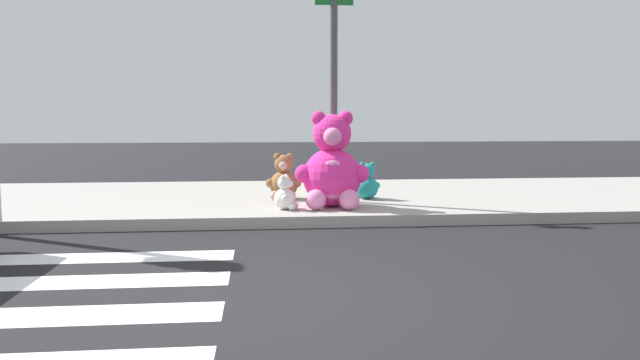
{
  "coord_description": "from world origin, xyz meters",
  "views": [
    {
      "loc": [
        -0.09,
        -4.48,
        1.39
      ],
      "look_at": [
        0.72,
        3.6,
        0.55
      ],
      "focal_mm": 33.89,
      "sensor_mm": 36.0,
      "label": 1
    }
  ],
  "objects_px": {
    "plush_teal": "(367,184)",
    "plush_brown": "(284,181)",
    "plush_yellow": "(329,178)",
    "plush_white": "(286,196)",
    "sign_pole": "(334,86)",
    "plush_pink_large": "(332,169)"
  },
  "relations": [
    {
      "from": "plush_brown",
      "to": "plush_white",
      "type": "bearing_deg",
      "value": -90.75
    },
    {
      "from": "plush_teal",
      "to": "plush_yellow",
      "type": "height_order",
      "value": "plush_yellow"
    },
    {
      "from": "sign_pole",
      "to": "plush_teal",
      "type": "bearing_deg",
      "value": 20.55
    },
    {
      "from": "plush_brown",
      "to": "plush_yellow",
      "type": "distance_m",
      "value": 0.97
    },
    {
      "from": "plush_yellow",
      "to": "sign_pole",
      "type": "bearing_deg",
      "value": -92.14
    },
    {
      "from": "plush_brown",
      "to": "plush_white",
      "type": "height_order",
      "value": "plush_brown"
    },
    {
      "from": "sign_pole",
      "to": "plush_white",
      "type": "xyz_separation_m",
      "value": [
        -0.75,
        -0.77,
        -1.51
      ]
    },
    {
      "from": "sign_pole",
      "to": "plush_yellow",
      "type": "height_order",
      "value": "sign_pole"
    },
    {
      "from": "plush_white",
      "to": "plush_yellow",
      "type": "height_order",
      "value": "plush_yellow"
    },
    {
      "from": "plush_pink_large",
      "to": "plush_white",
      "type": "xyz_separation_m",
      "value": [
        -0.65,
        -0.18,
        -0.34
      ]
    },
    {
      "from": "sign_pole",
      "to": "plush_brown",
      "type": "xyz_separation_m",
      "value": [
        -0.73,
        0.3,
        -1.42
      ]
    },
    {
      "from": "plush_brown",
      "to": "plush_pink_large",
      "type": "bearing_deg",
      "value": -54.25
    },
    {
      "from": "plush_teal",
      "to": "plush_brown",
      "type": "bearing_deg",
      "value": 175.58
    },
    {
      "from": "plush_brown",
      "to": "plush_yellow",
      "type": "xyz_separation_m",
      "value": [
        0.77,
        0.59,
        -0.03
      ]
    },
    {
      "from": "sign_pole",
      "to": "plush_brown",
      "type": "distance_m",
      "value": 1.62
    },
    {
      "from": "plush_pink_large",
      "to": "plush_white",
      "type": "distance_m",
      "value": 0.76
    },
    {
      "from": "sign_pole",
      "to": "plush_yellow",
      "type": "distance_m",
      "value": 1.69
    },
    {
      "from": "plush_yellow",
      "to": "plush_teal",
      "type": "bearing_deg",
      "value": -53.6
    },
    {
      "from": "sign_pole",
      "to": "plush_yellow",
      "type": "bearing_deg",
      "value": 87.86
    },
    {
      "from": "plush_pink_large",
      "to": "plush_brown",
      "type": "xyz_separation_m",
      "value": [
        -0.64,
        0.89,
        -0.25
      ]
    },
    {
      "from": "plush_teal",
      "to": "plush_white",
      "type": "bearing_deg",
      "value": -143.01
    },
    {
      "from": "plush_yellow",
      "to": "plush_white",
      "type": "bearing_deg",
      "value": -115.28
    }
  ]
}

